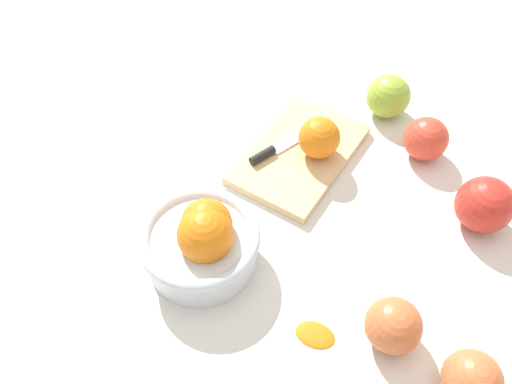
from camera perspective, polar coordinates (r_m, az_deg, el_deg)
The scene contains 11 objects.
ground_plane at distance 0.79m, azimuth 9.16°, elevation -1.23°, with size 2.40×2.40×0.00m, color silver.
bowl at distance 0.69m, azimuth -6.05°, elevation -5.45°, with size 0.16×0.16×0.11m.
cutting_board at distance 0.84m, azimuth 4.85°, elevation 4.23°, with size 0.23×0.15×0.02m, color #DBB77F.
orange_on_board at distance 0.81m, azimuth 7.07°, elevation 6.03°, with size 0.07×0.07×0.07m, color orange.
knife at distance 0.83m, azimuth 2.51°, elevation 5.04°, with size 0.14×0.09×0.01m.
apple_front_right at distance 0.80m, azimuth 24.16°, elevation -1.29°, with size 0.08×0.08×0.08m, color red.
apple_front_right_2 at distance 0.87m, azimuth 18.44°, elevation 5.65°, with size 0.07×0.07×0.07m, color #D6422D.
apple_front_left at distance 0.67m, azimuth 22.97°, elevation -18.69°, with size 0.07×0.07×0.07m, color #CC6638.
apple_front_left_2 at distance 0.66m, azimuth 15.08°, elevation -14.19°, with size 0.07×0.07×0.07m, color #CC6638.
apple_mid_right at distance 0.93m, azimuth 14.56°, elevation 10.31°, with size 0.08×0.08×0.08m, color #8EB738.
citrus_peel at distance 0.68m, azimuth 6.65°, elevation -15.46°, with size 0.05×0.04×0.01m, color orange.
Camera 1 is at (-0.49, -0.05, 0.62)m, focal length 35.83 mm.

